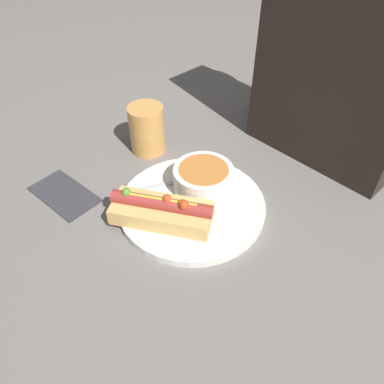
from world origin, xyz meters
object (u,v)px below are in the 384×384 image
object	(u,v)px
hot_dog	(162,210)
seated_diner	(350,46)
soup_bowl	(203,178)
drinking_glass	(147,129)
spoon	(176,182)

from	to	relation	value
hot_dog	seated_diner	size ratio (longest dim) A/B	0.35
soup_bowl	seated_diner	world-z (taller)	seated_diner
hot_dog	drinking_glass	bearing A→B (deg)	114.50
hot_dog	spoon	distance (m)	0.10
hot_dog	drinking_glass	distance (m)	0.23
soup_bowl	spoon	world-z (taller)	soup_bowl
soup_bowl	hot_dog	bearing A→B (deg)	-86.21
seated_diner	hot_dog	bearing A→B (deg)	-100.29
hot_dog	seated_diner	xyz separation A→B (m)	(0.07, 0.40, 0.20)
drinking_glass	seated_diner	world-z (taller)	seated_diner
soup_bowl	drinking_glass	bearing A→B (deg)	175.10
hot_dog	soup_bowl	size ratio (longest dim) A/B	1.63
hot_dog	spoon	world-z (taller)	hot_dog
hot_dog	drinking_glass	world-z (taller)	drinking_glass
hot_dog	soup_bowl	bearing A→B (deg)	60.91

